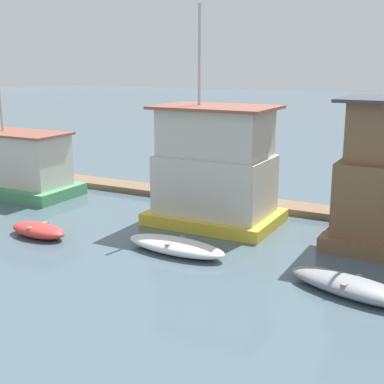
# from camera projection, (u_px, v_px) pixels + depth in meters

# --- Properties ---
(ground_plane) EXTENTS (200.00, 200.00, 0.00)m
(ground_plane) POSITION_uv_depth(u_px,v_px,m) (202.00, 218.00, 23.76)
(ground_plane) COLOR #475B66
(dock_walkway) EXTENTS (33.80, 1.54, 0.30)m
(dock_walkway) POSITION_uv_depth(u_px,v_px,m) (229.00, 200.00, 26.22)
(dock_walkway) COLOR brown
(dock_walkway) RESTS_ON ground_plane
(houseboat_green) EXTENTS (5.85, 3.34, 6.76)m
(houseboat_green) POSITION_uv_depth(u_px,v_px,m) (21.00, 166.00, 27.61)
(houseboat_green) COLOR #4C9360
(houseboat_green) RESTS_ON ground_plane
(houseboat_yellow) EXTENTS (5.36, 3.74, 9.03)m
(houseboat_yellow) POSITION_uv_depth(u_px,v_px,m) (215.00, 170.00, 22.51)
(houseboat_yellow) COLOR gold
(houseboat_yellow) RESTS_ON ground_plane
(dinghy_red) EXTENTS (2.72, 1.36, 0.54)m
(dinghy_red) POSITION_uv_depth(u_px,v_px,m) (38.00, 230.00, 21.15)
(dinghy_red) COLOR red
(dinghy_red) RESTS_ON ground_plane
(dinghy_white) EXTENTS (4.08, 1.58, 0.53)m
(dinghy_white) POSITION_uv_depth(u_px,v_px,m) (175.00, 246.00, 19.35)
(dinghy_white) COLOR white
(dinghy_white) RESTS_ON ground_plane
(dinghy_grey) EXTENTS (4.27, 2.35, 0.54)m
(dinghy_grey) POSITION_uv_depth(u_px,v_px,m) (351.00, 286.00, 15.88)
(dinghy_grey) COLOR gray
(dinghy_grey) RESTS_ON ground_plane
(mooring_post_far_left) EXTENTS (0.30, 0.30, 2.00)m
(mooring_post_far_left) POSITION_uv_depth(u_px,v_px,m) (55.00, 168.00, 29.72)
(mooring_post_far_left) COLOR #846B4C
(mooring_post_far_left) RESTS_ON ground_plane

